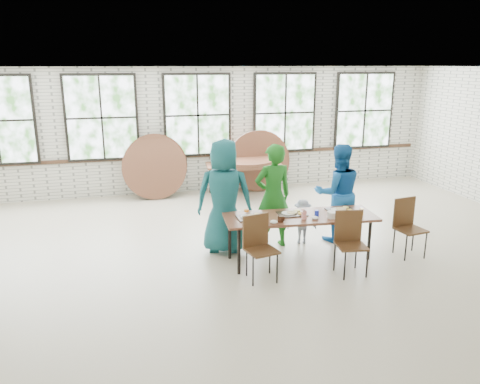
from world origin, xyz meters
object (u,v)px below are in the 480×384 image
Objects in this scene: dining_table at (300,219)px; chair_near_left at (259,242)px; storage_table at (244,166)px; chair_near_right at (350,237)px.

chair_near_left reaches higher than dining_table.
dining_table is 1.32× the size of storage_table.
chair_near_left is 0.51× the size of storage_table.
chair_near_right is at bearing -79.32° from storage_table.
storage_table is (0.99, 4.51, 0.13)m from chair_near_left.
dining_table is 2.59× the size of chair_near_right.
chair_near_left is 4.62m from storage_table.
chair_near_right is at bearing -19.08° from chair_near_left.
chair_near_left is 1.00× the size of chair_near_right.
chair_near_right is 4.68m from storage_table.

